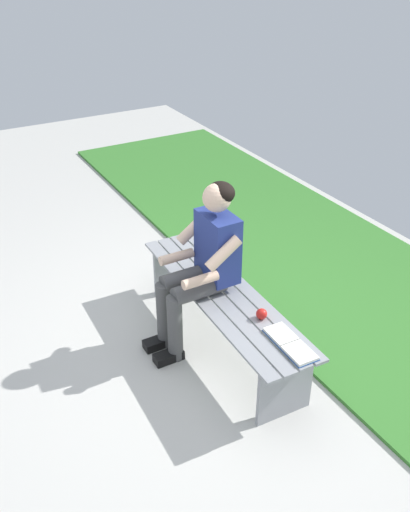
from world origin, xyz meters
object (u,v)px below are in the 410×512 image
Objects in this scene: bench_near at (223,305)px; book_open at (290,344)px; person_seated at (203,261)px; apple at (262,314)px.

bench_near is 0.73m from book_open.
person_seated reaches higher than bench_near.
person_seated is 0.57m from apple.
person_seated is 3.05× the size of book_open.
apple is at bearing -170.74° from bench_near.
book_open is at bearing 179.91° from apple.
bench_near is 0.42m from apple.
bench_near is at bearing -139.30° from person_seated.
person_seated is (0.12, 0.10, 0.34)m from bench_near.
person_seated is 16.74× the size of apple.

